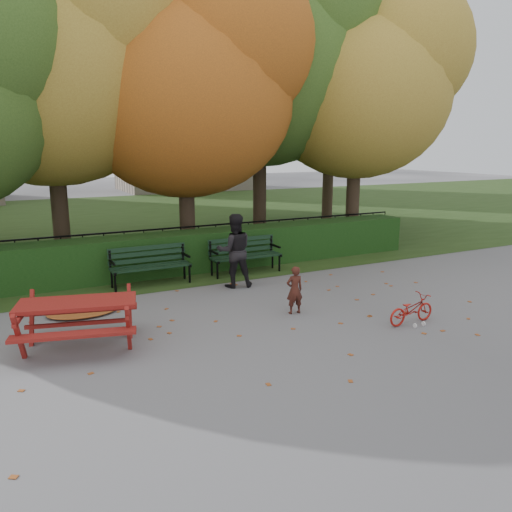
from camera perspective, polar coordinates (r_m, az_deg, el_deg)
name	(u,v)px	position (r m, az deg, el deg)	size (l,w,h in m)	color
ground	(279,326)	(8.93, 2.66, -7.96)	(90.00, 90.00, 0.00)	gray
grass_strip	(115,221)	(21.89, -15.82, 3.83)	(90.00, 90.00, 0.00)	#1E3411
building_right	(183,104)	(37.41, -8.33, 16.77)	(9.00, 6.00, 12.00)	#B19F8D
hedge	(192,251)	(12.75, -7.36, 0.52)	(13.00, 0.90, 1.00)	black
iron_fence	(181,245)	(13.48, -8.52, 1.30)	(14.00, 0.04, 1.02)	black
tree_b	(63,52)	(14.30, -21.20, 20.88)	(6.72, 6.40, 8.79)	#312419
tree_c	(198,81)	(14.24, -6.64, 19.28)	(6.30, 6.00, 8.00)	#312419
tree_d	(275,52)	(16.82, 2.14, 22.27)	(7.14, 6.80, 9.58)	#312419
tree_e	(370,82)	(16.97, 12.95, 18.83)	(6.09, 5.80, 8.16)	#312419
tree_g	(341,88)	(21.24, 9.71, 18.40)	(6.30, 6.00, 8.55)	#312419
bench_left	(150,262)	(11.62, -12.06, -0.72)	(1.80, 0.57, 0.88)	black
bench_right	(244,252)	(12.44, -1.34, 0.41)	(1.80, 0.57, 0.88)	black
picnic_table	(78,312)	(8.30, -19.72, -6.00)	(2.07, 1.82, 0.86)	maroon
leaf_pile	(83,311)	(10.11, -19.17, -5.93)	(1.33, 0.92, 0.09)	brown
leaf_scatter	(271,320)	(9.18, 1.73, -7.35)	(9.00, 5.70, 0.01)	brown
child	(295,290)	(9.45, 4.43, -3.89)	(0.34, 0.22, 0.92)	#401B14
adult	(234,251)	(11.14, -2.48, 0.62)	(0.81, 0.63, 1.66)	black
bicycle	(411,309)	(9.37, 17.33, -5.84)	(0.35, 1.00, 0.53)	#A4150F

